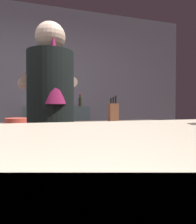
% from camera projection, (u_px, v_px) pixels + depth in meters
% --- Properties ---
extents(wall_back, '(5.20, 0.10, 2.70)m').
position_uv_depth(wall_back, '(36.00, 91.00, 3.26)').
color(wall_back, '#48424A').
rests_on(wall_back, ground).
extents(prep_counter, '(2.10, 0.60, 0.93)m').
position_uv_depth(prep_counter, '(75.00, 170.00, 2.03)').
color(prep_counter, '#4D3831').
rests_on(prep_counter, ground).
extents(back_shelf, '(0.95, 0.36, 1.10)m').
position_uv_depth(back_shelf, '(57.00, 143.00, 3.09)').
color(back_shelf, '#343D3F').
rests_on(back_shelf, ground).
extents(bartender, '(0.46, 0.53, 1.72)m').
position_uv_depth(bartender, '(51.00, 120.00, 1.51)').
color(bartender, '#382935').
rests_on(bartender, ground).
extents(knife_block, '(0.10, 0.08, 0.29)m').
position_uv_depth(knife_block, '(113.00, 112.00, 2.25)').
color(knife_block, brown).
rests_on(knife_block, prep_counter).
extents(mixing_bowl, '(0.21, 0.21, 0.06)m').
position_uv_depth(mixing_bowl, '(17.00, 121.00, 1.91)').
color(mixing_bowl, '#D44B3C').
rests_on(mixing_bowl, prep_counter).
extents(chefs_knife, '(0.23, 0.12, 0.01)m').
position_uv_depth(chefs_knife, '(77.00, 123.00, 1.98)').
color(chefs_knife, silver).
rests_on(chefs_knife, prep_counter).
extents(bottle_vinegar, '(0.05, 0.05, 0.20)m').
position_uv_depth(bottle_vinegar, '(67.00, 101.00, 3.18)').
color(bottle_vinegar, red).
rests_on(bottle_vinegar, back_shelf).
extents(bottle_hot_sauce, '(0.05, 0.05, 0.20)m').
position_uv_depth(bottle_hot_sauce, '(80.00, 102.00, 3.23)').
color(bottle_hot_sauce, black).
rests_on(bottle_hot_sauce, back_shelf).
extents(bottle_soy, '(0.06, 0.06, 0.25)m').
position_uv_depth(bottle_soy, '(48.00, 100.00, 3.04)').
color(bottle_soy, '#305FA2').
rests_on(bottle_soy, back_shelf).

